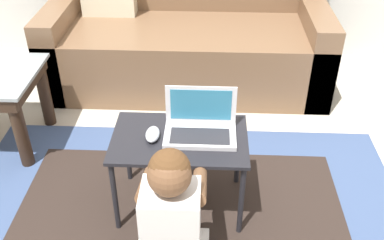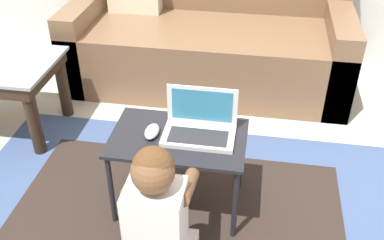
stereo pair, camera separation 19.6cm
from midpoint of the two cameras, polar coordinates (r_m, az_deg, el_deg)
name	(u,v)px [view 1 (the left image)]	position (r m, az deg, el deg)	size (l,w,h in m)	color
ground_plane	(202,203)	(2.22, -1.25, -10.66)	(16.00, 16.00, 0.00)	beige
area_rug	(178,238)	(2.08, -4.62, -14.78)	(2.15, 1.67, 0.01)	#3D517A
couch	(186,37)	(3.13, -2.60, 10.40)	(1.84, 0.83, 0.90)	brown
laptop_desk	(180,146)	(1.99, -4.39, -3.43)	(0.60, 0.38, 0.40)	black
laptop	(200,128)	(1.95, -1.82, -1.12)	(0.31, 0.19, 0.20)	silver
computer_mouse	(153,134)	(1.96, -7.89, -1.90)	(0.06, 0.11, 0.04)	#B2B7C1
person_seated	(172,229)	(1.73, -5.96, -13.80)	(0.28, 0.38, 0.65)	silver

